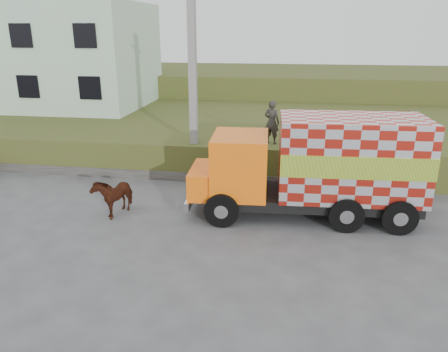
% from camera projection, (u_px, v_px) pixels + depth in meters
% --- Properties ---
extents(ground, '(120.00, 120.00, 0.00)m').
position_uv_depth(ground, '(195.00, 223.00, 14.30)').
color(ground, '#474749').
rests_on(ground, ground).
extents(embankment, '(40.00, 12.00, 1.50)m').
position_uv_depth(embankment, '(234.00, 132.00, 23.41)').
color(embankment, '#3D551C').
rests_on(embankment, ground).
extents(embankment_far, '(40.00, 12.00, 3.00)m').
position_uv_depth(embankment_far, '(254.00, 89.00, 34.40)').
color(embankment_far, '#3D551C').
rests_on(embankment_far, ground).
extents(retaining_strip, '(16.00, 0.50, 0.40)m').
position_uv_depth(retaining_strip, '(170.00, 174.00, 18.45)').
color(retaining_strip, '#595651').
rests_on(retaining_strip, ground).
extents(building, '(10.00, 8.00, 6.00)m').
position_uv_depth(building, '(63.00, 55.00, 26.60)').
color(building, '#B6D5B6').
rests_on(building, embankment).
extents(utility_pole, '(1.20, 0.30, 8.00)m').
position_uv_depth(utility_pole, '(193.00, 81.00, 17.43)').
color(utility_pole, gray).
rests_on(utility_pole, ground).
extents(cargo_truck, '(7.75, 2.99, 3.40)m').
position_uv_depth(cargo_truck, '(318.00, 166.00, 14.37)').
color(cargo_truck, black).
rests_on(cargo_truck, ground).
extents(cow, '(1.10, 1.74, 1.36)m').
position_uv_depth(cow, '(114.00, 195.00, 14.89)').
color(cow, black).
rests_on(cow, ground).
extents(pedestrian, '(0.77, 0.63, 1.80)m').
position_uv_depth(pedestrian, '(272.00, 122.00, 17.92)').
color(pedestrian, '#2A2826').
rests_on(pedestrian, embankment).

